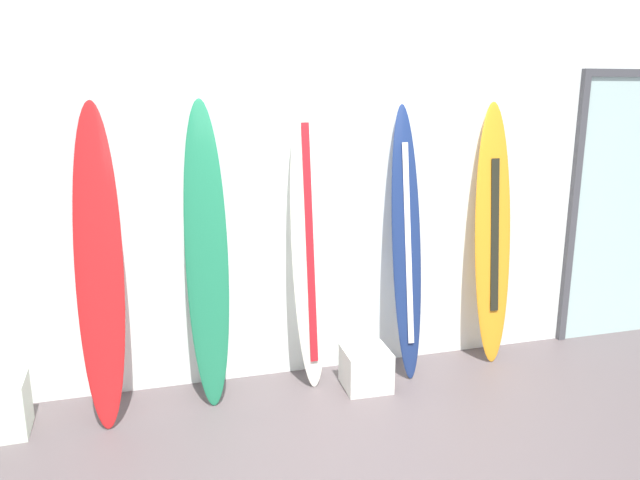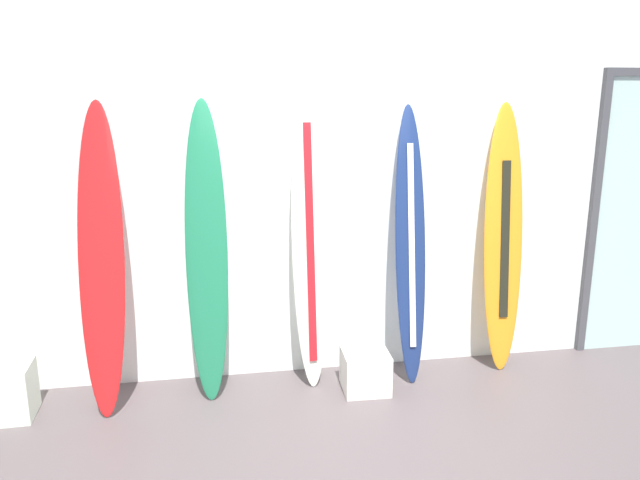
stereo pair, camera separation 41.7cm
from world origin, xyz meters
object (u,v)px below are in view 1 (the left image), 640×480
object	(u,v)px
surfboard_navy	(406,244)
display_block_center	(2,407)
surfboard_sunset	(493,235)
display_block_left	(366,368)
surfboard_emerald	(207,255)
surfboard_ivory	(309,247)
glass_door	(626,204)
surfboard_crimson	(99,266)

from	to	relation	value
surfboard_navy	display_block_center	world-z (taller)	surfboard_navy
surfboard_sunset	display_block_left	distance (m)	1.42
display_block_left	surfboard_emerald	bearing A→B (deg)	170.87
surfboard_sunset	surfboard_ivory	bearing A→B (deg)	-179.17
glass_door	display_block_left	bearing A→B (deg)	-171.28
surfboard_emerald	glass_door	distance (m)	3.52
display_block_left	display_block_center	size ratio (longest dim) A/B	0.93
surfboard_crimson	glass_door	distance (m)	4.19
surfboard_ivory	surfboard_navy	bearing A→B (deg)	-2.20
display_block_center	glass_door	size ratio (longest dim) A/B	0.16
display_block_left	glass_door	world-z (taller)	glass_door
surfboard_sunset	display_block_left	world-z (taller)	surfboard_sunset
surfboard_emerald	display_block_center	xyz separation A→B (m)	(-1.30, -0.14, -0.84)
surfboard_navy	glass_door	size ratio (longest dim) A/B	0.89
surfboard_sunset	surfboard_crimson	bearing A→B (deg)	-177.62
surfboard_navy	display_block_left	xyz separation A→B (m)	(-0.36, -0.18, -0.85)
surfboard_navy	surfboard_emerald	bearing A→B (deg)	-179.53
surfboard_crimson	surfboard_ivory	bearing A→B (deg)	4.01
surfboard_emerald	surfboard_ivory	distance (m)	0.71
display_block_left	glass_door	bearing A→B (deg)	8.72
surfboard_ivory	glass_door	size ratio (longest dim) A/B	0.92
surfboard_sunset	surfboard_navy	bearing A→B (deg)	-176.19
display_block_left	surfboard_navy	bearing A→B (deg)	26.96
surfboard_crimson	surfboard_sunset	size ratio (longest dim) A/B	1.01
surfboard_emerald	glass_door	size ratio (longest dim) A/B	0.91
surfboard_ivory	display_block_left	bearing A→B (deg)	-30.34
surfboard_ivory	surfboard_crimson	bearing A→B (deg)	-175.99
surfboard_crimson	surfboard_navy	world-z (taller)	surfboard_crimson
surfboard_ivory	display_block_left	distance (m)	0.97
surfboard_crimson	display_block_center	xyz separation A→B (m)	(-0.63, -0.09, -0.84)
glass_door	surfboard_sunset	bearing A→B (deg)	-174.04
surfboard_ivory	surfboard_navy	distance (m)	0.73
display_block_center	surfboard_navy	bearing A→B (deg)	3.23
surfboard_emerald	surfboard_crimson	bearing A→B (deg)	-175.12
surfboard_ivory	surfboard_sunset	bearing A→B (deg)	0.83
surfboard_ivory	surfboard_sunset	size ratio (longest dim) A/B	1.03
glass_door	surfboard_navy	bearing A→B (deg)	-174.80
surfboard_emerald	display_block_left	distance (m)	1.40
surfboard_emerald	glass_door	bearing A→B (deg)	3.27
surfboard_navy	glass_door	xyz separation A→B (m)	(2.07, 0.19, 0.16)
display_block_left	display_block_center	world-z (taller)	display_block_center
surfboard_emerald	display_block_left	world-z (taller)	surfboard_emerald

